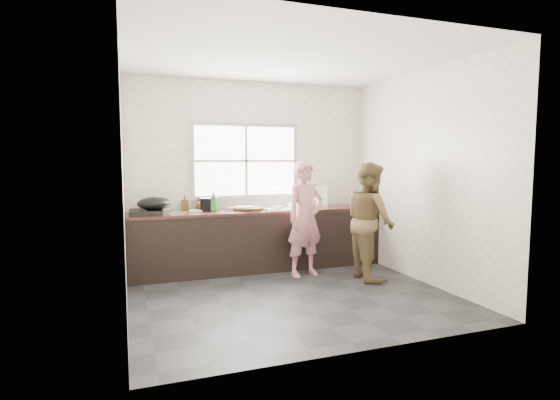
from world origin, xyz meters
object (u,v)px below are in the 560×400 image
object	(u,v)px
bottle_green	(214,201)
wok	(155,203)
woman	(305,222)
plate_food	(196,211)
person_side	(370,221)
cutting_board	(248,209)
burner	(146,212)
bowl_mince	(245,208)
bowl_held	(278,207)
pot_lid_right	(178,212)
bottle_brown_tall	(185,204)
glass_jar	(205,206)
bowl_crabs	(296,206)
black_pot	(209,204)
bottle_brown_short	(200,205)
dish_rack	(310,197)
pot_lid_left	(175,214)

from	to	relation	value
bottle_green	wok	world-z (taller)	bottle_green
woman	plate_food	world-z (taller)	woman
person_side	cutting_board	size ratio (longest dim) A/B	3.68
burner	wok	bearing A→B (deg)	-17.12
bowl_mince	bottle_green	bearing A→B (deg)	172.82
cutting_board	bowl_mince	world-z (taller)	bowl_mince
bowl_held	pot_lid_right	xyz separation A→B (m)	(-1.39, 0.10, -0.03)
person_side	bottle_brown_tall	bearing A→B (deg)	67.39
bowl_held	glass_jar	world-z (taller)	glass_jar
person_side	wok	size ratio (longest dim) A/B	3.51
bottle_brown_tall	burner	size ratio (longest dim) A/B	0.46
bottle_brown_tall	wok	xyz separation A→B (m)	(-0.43, -0.30, 0.05)
bowl_mince	glass_jar	world-z (taller)	glass_jar
wok	pot_lid_right	size ratio (longest dim) A/B	1.94
woman	bowl_mince	bearing A→B (deg)	129.53
bowl_mince	bottle_green	world-z (taller)	bottle_green
woman	glass_jar	distance (m)	1.43
bowl_crabs	black_pot	bearing A→B (deg)	174.65
woman	bottle_brown_tall	bearing A→B (deg)	138.07
bowl_held	bottle_brown_short	bearing A→B (deg)	165.53
bowl_crabs	bowl_held	world-z (taller)	bowl_held
wok	dish_rack	bearing A→B (deg)	3.01
bowl_crabs	glass_jar	size ratio (longest dim) A/B	1.60
bottle_green	glass_jar	bearing A→B (deg)	120.05
plate_food	glass_jar	distance (m)	0.18
plate_food	bottle_brown_tall	distance (m)	0.21
bowl_crabs	bottle_brown_tall	world-z (taller)	bottle_brown_tall
cutting_board	bowl_crabs	world-z (taller)	bowl_crabs
plate_food	wok	bearing A→B (deg)	-164.45
bottle_green	glass_jar	xyz separation A→B (m)	(-0.09, 0.15, -0.08)
plate_food	pot_lid_left	size ratio (longest dim) A/B	0.85
person_side	bottle_green	size ratio (longest dim) A/B	5.46
person_side	wok	world-z (taller)	person_side
bowl_crabs	pot_lid_left	size ratio (longest dim) A/B	0.80
burner	pot_lid_right	distance (m)	0.44
woman	wok	distance (m)	2.00
bowl_crabs	bottle_brown_tall	size ratio (longest dim) A/B	0.95
person_side	burner	xyz separation A→B (m)	(-2.78, 0.92, 0.12)
pot_lid_right	bottle_green	bearing A→B (deg)	-5.04
bowl_mince	dish_rack	xyz separation A→B (m)	(1.04, 0.09, 0.13)
woman	pot_lid_right	distance (m)	1.72
black_pot	bottle_green	distance (m)	0.12
black_pot	wok	size ratio (longest dim) A/B	0.57
person_side	burner	size ratio (longest dim) A/B	3.75
plate_food	burner	xyz separation A→B (m)	(-0.66, -0.12, 0.02)
woman	plate_food	distance (m)	1.52
cutting_board	burner	xyz separation A→B (m)	(-1.38, -0.00, 0.01)
bowl_held	plate_food	distance (m)	1.16
bowl_crabs	bottle_brown_tall	bearing A→B (deg)	171.54
black_pot	dish_rack	distance (m)	1.52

